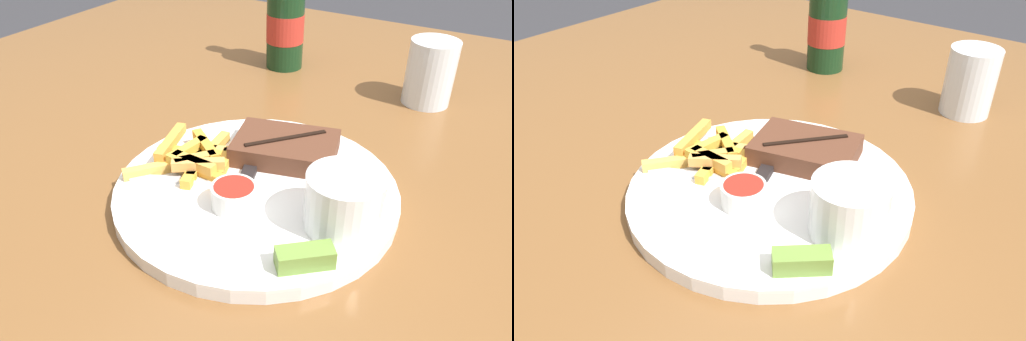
{
  "view_description": "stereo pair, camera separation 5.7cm",
  "coord_description": "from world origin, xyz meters",
  "views": [
    {
      "loc": [
        0.24,
        -0.41,
        1.09
      ],
      "look_at": [
        0.0,
        0.0,
        0.77
      ],
      "focal_mm": 35.0,
      "sensor_mm": 36.0,
      "label": 1
    },
    {
      "loc": [
        0.29,
        -0.38,
        1.09
      ],
      "look_at": [
        0.0,
        0.0,
        0.77
      ],
      "focal_mm": 35.0,
      "sensor_mm": 36.0,
      "label": 2
    }
  ],
  "objects": [
    {
      "name": "fries_pile",
      "position": [
        -0.08,
        -0.0,
        0.76
      ],
      "size": [
        0.13,
        0.15,
        0.02
      ],
      "color": "#DA9649",
      "rests_on": "dinner_plate"
    },
    {
      "name": "fork_utensil",
      "position": [
        -0.08,
        -0.04,
        0.76
      ],
      "size": [
        0.13,
        0.07,
        0.0
      ],
      "rotation": [
        0.0,
        0.0,
        6.74
      ],
      "color": "#B7B7BC",
      "rests_on": "dinner_plate"
    },
    {
      "name": "beer_bottle",
      "position": [
        -0.16,
        0.38,
        0.81
      ],
      "size": [
        0.07,
        0.07,
        0.21
      ],
      "color": "#143319",
      "rests_on": "dining_table"
    },
    {
      "name": "dining_table",
      "position": [
        0.0,
        0.0,
        0.68
      ],
      "size": [
        1.52,
        1.49,
        0.74
      ],
      "color": "brown",
      "rests_on": "ground_plane"
    },
    {
      "name": "dinner_plate",
      "position": [
        0.0,
        0.0,
        0.74
      ],
      "size": [
        0.33,
        0.33,
        0.02
      ],
      "color": "white",
      "rests_on": "dining_table"
    },
    {
      "name": "drinking_glass",
      "position": [
        0.1,
        0.36,
        0.79
      ],
      "size": [
        0.07,
        0.07,
        0.1
      ],
      "color": "silver",
      "rests_on": "dining_table"
    },
    {
      "name": "pickle_spear",
      "position": [
        0.11,
        -0.09,
        0.76
      ],
      "size": [
        0.06,
        0.05,
        0.02
      ],
      "color": "olive",
      "rests_on": "dinner_plate"
    },
    {
      "name": "dipping_sauce_cup",
      "position": [
        0.0,
        -0.05,
        0.77
      ],
      "size": [
        0.05,
        0.05,
        0.03
      ],
      "color": "silver",
      "rests_on": "dinner_plate"
    },
    {
      "name": "coleslaw_cup",
      "position": [
        0.11,
        -0.02,
        0.79
      ],
      "size": [
        0.08,
        0.08,
        0.06
      ],
      "color": "white",
      "rests_on": "dinner_plate"
    },
    {
      "name": "knife_utensil",
      "position": [
        -0.03,
        0.04,
        0.76
      ],
      "size": [
        0.07,
        0.16,
        0.01
      ],
      "rotation": [
        0.0,
        0.0,
        1.9
      ],
      "color": "#B7B7BC",
      "rests_on": "dinner_plate"
    },
    {
      "name": "steak_portion",
      "position": [
        -0.0,
        0.07,
        0.77
      ],
      "size": [
        0.14,
        0.12,
        0.03
      ],
      "color": "#512D1E",
      "rests_on": "dinner_plate"
    }
  ]
}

